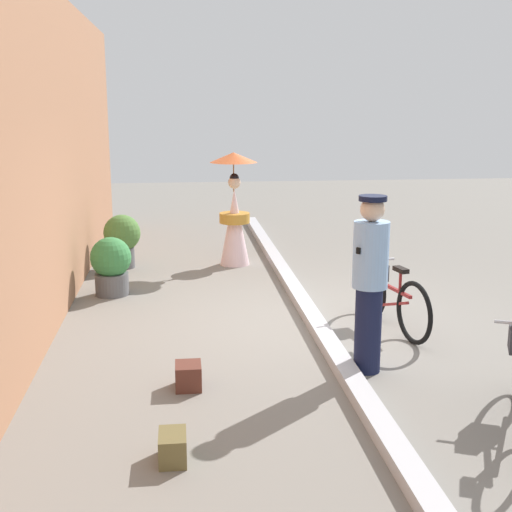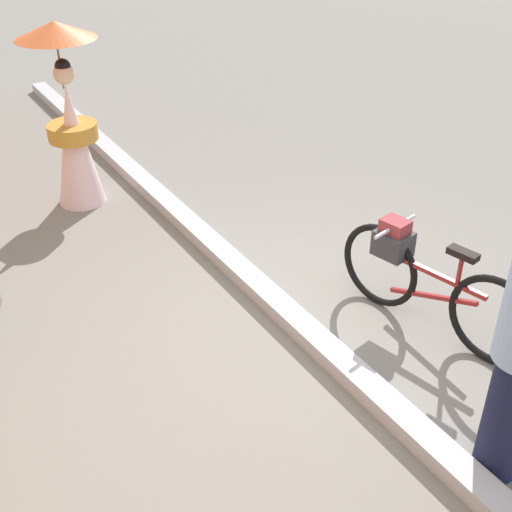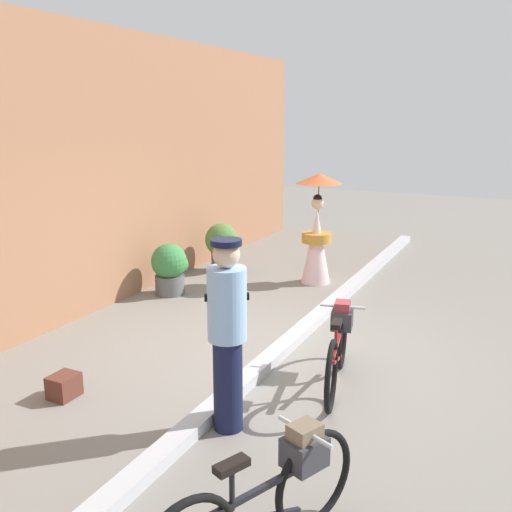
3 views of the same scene
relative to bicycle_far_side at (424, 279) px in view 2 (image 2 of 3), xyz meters
The scene contains 4 objects.
ground_plane 0.99m from the bicycle_far_side, 69.48° to the left, with size 30.00×30.00×0.00m, color gray.
sidewalk_curb 0.96m from the bicycle_far_side, 69.48° to the left, with size 14.00×0.20×0.12m, color #B2B2B7.
bicycle_far_side is the anchor object (origin of this frame).
person_with_parasol 3.75m from the bicycle_far_side, 23.87° to the left, with size 0.76×0.76×1.81m.
Camera 2 is at (-3.13, 2.39, 3.16)m, focal length 46.42 mm.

